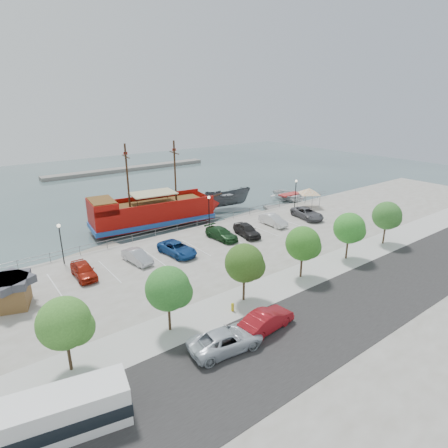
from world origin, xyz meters
TOP-DOWN VIEW (x-y plane):
  - ground at (0.00, 0.00)m, footprint 160.00×160.00m
  - land_slab at (0.00, -21.00)m, footprint 100.00×58.00m
  - street at (0.00, -16.00)m, footprint 100.00×8.00m
  - sidewalk at (0.00, -10.00)m, footprint 100.00×4.00m
  - seawall_railing at (0.00, 7.80)m, footprint 50.00×0.06m
  - far_shore at (10.00, 55.00)m, footprint 40.00×3.00m
  - pirate_ship at (-2.90, 13.73)m, footprint 19.38×7.36m
  - patrol_boat at (9.30, 14.70)m, footprint 8.20×5.15m
  - speedboat at (20.94, 12.16)m, footprint 5.04×6.94m
  - dock_west at (-14.59, 9.20)m, footprint 7.72×3.82m
  - dock_mid at (8.51, 9.20)m, footprint 7.28×2.69m
  - dock_east at (17.16, 9.20)m, footprint 7.63×4.55m
  - shed at (-23.67, 0.57)m, footprint 3.89×3.89m
  - canopy_tent at (17.84, 5.40)m, footprint 4.77×4.77m
  - street_van at (-13.05, -14.20)m, footprint 5.48×3.05m
  - street_sedan at (-9.34, -14.18)m, footprint 4.75×2.07m
  - shuttle_bus at (-23.55, -14.50)m, footprint 6.87×3.61m
  - fire_hydrant at (-9.81, -10.80)m, footprint 0.26×0.26m
  - lamp_post_left at (-18.00, 6.50)m, footprint 0.36×0.36m
  - lamp_post_mid at (0.00, 6.50)m, footprint 0.36×0.36m
  - lamp_post_right at (16.00, 6.50)m, footprint 0.36×0.36m
  - tree_a at (-21.85, -10.07)m, footprint 3.30×3.20m
  - tree_b at (-14.85, -10.07)m, footprint 3.30×3.20m
  - tree_c at (-7.85, -10.07)m, footprint 3.30×3.20m
  - tree_d at (-0.85, -10.07)m, footprint 3.30×3.20m
  - tree_e at (6.15, -10.07)m, footprint 3.30×3.20m
  - tree_f at (13.15, -10.07)m, footprint 3.30×3.20m
  - parked_car_a at (-17.32, 2.26)m, footprint 1.82×4.29m
  - parked_car_b at (-11.90, 2.30)m, footprint 1.97×4.17m
  - parked_car_c at (-7.59, 1.62)m, footprint 2.90×5.19m
  - parked_car_d at (-1.05, 2.43)m, footprint 2.24×4.82m
  - parked_car_e at (2.04, 1.44)m, footprint 2.57×4.75m
  - parked_car_f at (7.36, 2.34)m, footprint 1.61×4.34m
  - parked_car_g at (13.25, 1.66)m, footprint 3.41×5.63m

SIDE VIEW (x-z plane):
  - ground at x=0.00m, z-range -1.00..-1.00m
  - dock_mid at x=8.51m, z-range -1.00..-0.59m
  - dock_east at x=17.16m, z-range -1.00..-0.58m
  - dock_west at x=-14.59m, z-range -1.00..-0.58m
  - land_slab at x=0.00m, z-range -1.20..0.00m
  - far_shore at x=10.00m, z-range -1.00..-0.20m
  - speedboat at x=20.94m, z-range -1.00..0.41m
  - street at x=0.00m, z-range -0.01..0.03m
  - sidewalk at x=0.00m, z-range -0.01..0.04m
  - fire_hydrant at x=-9.81m, z-range 0.03..0.78m
  - patrol_boat at x=9.30m, z-range -1.00..1.97m
  - seawall_railing at x=0.00m, z-range 0.03..1.03m
  - parked_car_b at x=-11.90m, z-range 0.00..1.32m
  - parked_car_d at x=-1.05m, z-range 0.00..1.36m
  - parked_car_c at x=-7.59m, z-range 0.00..1.37m
  - parked_car_f at x=7.36m, z-range 0.00..1.42m
  - parked_car_a at x=-17.32m, z-range 0.00..1.45m
  - street_van at x=-13.05m, z-range 0.00..1.45m
  - parked_car_g at x=13.25m, z-range 0.00..1.46m
  - street_sedan at x=-9.34m, z-range 0.00..1.52m
  - parked_car_e at x=2.04m, z-range 0.00..1.53m
  - pirate_ship at x=-2.90m, z-range -5.02..7.06m
  - shuttle_bus at x=-23.55m, z-range -0.03..2.27m
  - shed at x=-23.67m, z-range 0.08..2.61m
  - canopy_tent at x=17.84m, z-range 1.24..4.59m
  - lamp_post_left at x=-18.00m, z-range 0.80..5.08m
  - lamp_post_mid at x=0.00m, z-range 0.80..5.08m
  - lamp_post_right at x=16.00m, z-range 0.80..5.08m
  - tree_a at x=-21.85m, z-range 0.80..5.80m
  - tree_b at x=-14.85m, z-range 0.80..5.80m
  - tree_c at x=-7.85m, z-range 0.80..5.80m
  - tree_d at x=-0.85m, z-range 0.80..5.80m
  - tree_e at x=6.15m, z-range 0.80..5.80m
  - tree_f at x=13.15m, z-range 0.80..5.80m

